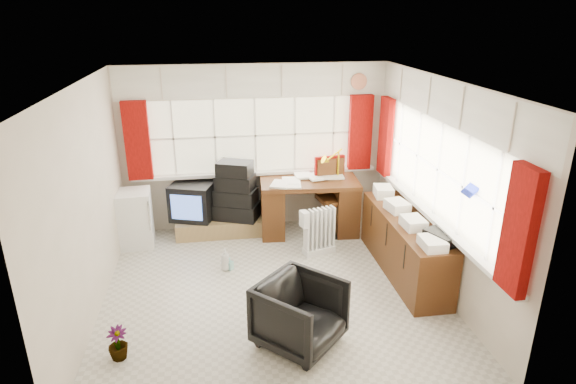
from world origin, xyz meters
name	(u,v)px	position (x,y,z in m)	size (l,w,h in m)	color
ground	(273,290)	(0.00, 0.00, 0.00)	(4.00, 4.00, 0.00)	beige
room_walls	(271,174)	(0.00, 0.00, 1.50)	(4.00, 4.00, 4.00)	beige
window_back	(256,168)	(0.00, 1.94, 0.95)	(3.70, 0.12, 3.60)	beige
window_right	(431,209)	(1.94, 0.00, 0.95)	(0.12, 3.70, 3.60)	beige
curtains	(332,152)	(0.92, 0.93, 1.46)	(3.83, 3.83, 1.15)	#970B08
overhead_cabinets	(338,90)	(0.98, 0.98, 2.25)	(3.98, 3.98, 0.48)	white
desk	(309,204)	(0.75, 1.56, 0.47)	(1.50, 0.81, 0.88)	#512913
desk_lamp	(339,158)	(1.21, 1.65, 1.15)	(0.16, 0.14, 0.45)	yellow
task_chair	(332,192)	(1.11, 1.60, 0.62)	(0.56, 0.58, 1.16)	black
office_chair	(300,314)	(0.15, -1.03, 0.35)	(0.75, 0.77, 0.70)	black
radiator	(319,235)	(0.76, 0.87, 0.27)	(0.48, 0.29, 0.67)	white
credenza	(404,244)	(1.73, 0.20, 0.39)	(0.50, 2.00, 0.85)	#512913
file_tray	(443,237)	(1.89, -0.47, 0.81)	(0.29, 0.37, 0.12)	black
tv_bench	(223,226)	(-0.55, 1.72, 0.12)	(1.40, 0.50, 0.25)	#A68B53
crt_tv	(193,201)	(-0.97, 1.81, 0.53)	(0.75, 0.72, 0.55)	black
hifi_stack	(236,193)	(-0.34, 1.70, 0.65)	(0.76, 0.62, 0.89)	black
mini_fridge	(135,218)	(-1.80, 1.54, 0.41)	(0.51, 0.51, 0.82)	white
spray_bottle_a	(225,259)	(-0.55, 0.60, 0.15)	(0.12, 0.12, 0.31)	silver
spray_bottle_b	(230,264)	(-0.50, 0.59, 0.08)	(0.08, 0.08, 0.17)	#93DCD3
flower_vase	(118,343)	(-1.64, -0.98, 0.17)	(0.19, 0.19, 0.35)	black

